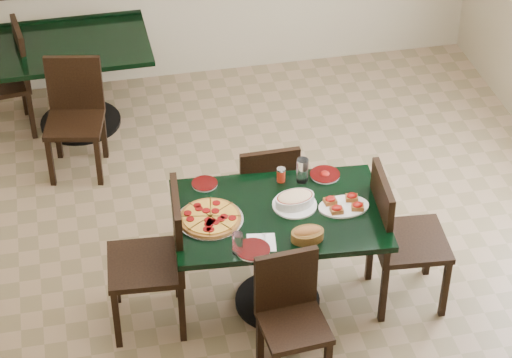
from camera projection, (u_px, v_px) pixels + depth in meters
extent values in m
plane|color=#7F6649|center=(253.00, 280.00, 6.65)|extent=(5.50, 5.50, 0.00)
cube|color=black|center=(279.00, 215.00, 6.04)|extent=(1.34, 0.92, 0.04)
cylinder|color=black|center=(278.00, 261.00, 6.26)|extent=(0.11, 0.11, 0.71)
cylinder|color=black|center=(277.00, 300.00, 6.47)|extent=(0.55, 0.55, 0.03)
cube|color=black|center=(71.00, 45.00, 7.72)|extent=(1.20, 0.88, 0.04)
cylinder|color=black|center=(76.00, 86.00, 7.94)|extent=(0.13, 0.13, 0.71)
cylinder|color=black|center=(81.00, 122.00, 8.14)|extent=(0.65, 0.65, 0.03)
cube|color=black|center=(264.00, 190.00, 6.77)|extent=(0.40, 0.40, 0.04)
cube|color=black|center=(270.00, 178.00, 6.49)|extent=(0.40, 0.04, 0.42)
cube|color=black|center=(281.00, 197.00, 7.06)|extent=(0.04, 0.04, 0.38)
cube|color=black|center=(293.00, 226.00, 6.79)|extent=(0.04, 0.04, 0.38)
cube|color=black|center=(235.00, 203.00, 7.00)|extent=(0.04, 0.04, 0.38)
cube|color=black|center=(245.00, 233.00, 6.74)|extent=(0.04, 0.04, 0.38)
cube|color=black|center=(294.00, 327.00, 5.77)|extent=(0.41, 0.41, 0.04)
cube|color=black|center=(286.00, 279.00, 5.76)|extent=(0.38, 0.07, 0.40)
cube|color=black|center=(260.00, 338.00, 5.97)|extent=(0.04, 0.04, 0.36)
cube|color=black|center=(310.00, 327.00, 6.05)|extent=(0.04, 0.04, 0.36)
cube|color=black|center=(410.00, 241.00, 6.24)|extent=(0.49, 0.49, 0.04)
cube|color=black|center=(381.00, 211.00, 6.07)|extent=(0.08, 0.46, 0.49)
cube|color=black|center=(445.00, 289.00, 6.25)|extent=(0.04, 0.04, 0.45)
cube|color=black|center=(383.00, 294.00, 6.21)|extent=(0.04, 0.04, 0.45)
cube|color=black|center=(429.00, 248.00, 6.57)|extent=(0.04, 0.04, 0.45)
cube|color=black|center=(370.00, 253.00, 6.53)|extent=(0.04, 0.04, 0.45)
cube|color=black|center=(145.00, 264.00, 6.07)|extent=(0.49, 0.49, 0.04)
cube|color=black|center=(177.00, 228.00, 5.93)|extent=(0.07, 0.46, 0.49)
cube|color=black|center=(115.00, 275.00, 6.35)|extent=(0.04, 0.04, 0.45)
cube|color=black|center=(177.00, 270.00, 6.39)|extent=(0.04, 0.04, 0.45)
cube|color=black|center=(117.00, 319.00, 6.04)|extent=(0.04, 0.04, 0.45)
cube|color=black|center=(182.00, 313.00, 6.08)|extent=(0.04, 0.04, 0.45)
cube|color=black|center=(75.00, 124.00, 7.38)|extent=(0.49, 0.49, 0.04)
cube|color=black|center=(74.00, 83.00, 7.39)|extent=(0.41, 0.12, 0.44)
cube|color=black|center=(51.00, 162.00, 7.37)|extent=(0.05, 0.05, 0.40)
cube|color=black|center=(58.00, 135.00, 7.66)|extent=(0.05, 0.05, 0.40)
cube|color=black|center=(99.00, 162.00, 7.37)|extent=(0.05, 0.05, 0.40)
cube|color=black|center=(104.00, 135.00, 7.66)|extent=(0.05, 0.05, 0.40)
cube|color=black|center=(0.00, 84.00, 7.82)|extent=(0.48, 0.48, 0.04)
cube|color=black|center=(20.00, 52.00, 7.72)|extent=(0.10, 0.43, 0.45)
cube|color=black|center=(24.00, 93.00, 8.14)|extent=(0.05, 0.05, 0.41)
cube|color=black|center=(32.00, 115.00, 7.87)|extent=(0.05, 0.05, 0.41)
cylinder|color=silver|center=(210.00, 220.00, 5.96)|extent=(0.40, 0.40, 0.01)
cylinder|color=#996421|center=(210.00, 218.00, 5.95)|extent=(0.37, 0.37, 0.02)
cylinder|color=#C7832A|center=(210.00, 217.00, 5.95)|extent=(0.33, 0.33, 0.01)
cylinder|color=white|center=(295.00, 205.00, 6.07)|extent=(0.27, 0.27, 0.01)
ellipsoid|color=beige|center=(295.00, 197.00, 6.04)|extent=(0.24, 0.17, 0.04)
ellipsoid|color=#A0622C|center=(308.00, 232.00, 5.79)|extent=(0.17, 0.09, 0.07)
cylinder|color=white|center=(253.00, 250.00, 5.74)|extent=(0.20, 0.20, 0.01)
cylinder|color=#340303|center=(253.00, 249.00, 5.73)|extent=(0.20, 0.20, 0.00)
cylinder|color=white|center=(325.00, 175.00, 6.32)|extent=(0.19, 0.19, 0.01)
cylinder|color=#340303|center=(325.00, 174.00, 6.32)|extent=(0.19, 0.19, 0.00)
ellipsoid|color=#A5080D|center=(325.00, 174.00, 6.31)|extent=(0.06, 0.06, 0.03)
cylinder|color=white|center=(205.00, 184.00, 6.24)|extent=(0.16, 0.16, 0.01)
cylinder|color=#340303|center=(205.00, 183.00, 6.24)|extent=(0.16, 0.16, 0.00)
cube|color=white|center=(261.00, 243.00, 5.80)|extent=(0.19, 0.19, 0.00)
cube|color=silver|center=(265.00, 242.00, 5.80)|extent=(0.04, 0.15, 0.00)
cylinder|color=white|center=(302.00, 170.00, 6.23)|extent=(0.08, 0.08, 0.16)
cylinder|color=white|center=(238.00, 243.00, 5.69)|extent=(0.06, 0.06, 0.14)
cylinder|color=red|center=(281.00, 175.00, 6.25)|extent=(0.05, 0.05, 0.09)
cylinder|color=silver|center=(281.00, 169.00, 6.23)|extent=(0.06, 0.06, 0.01)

